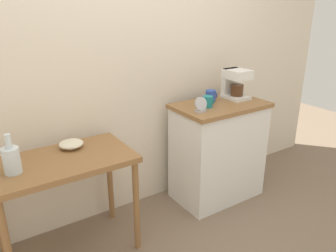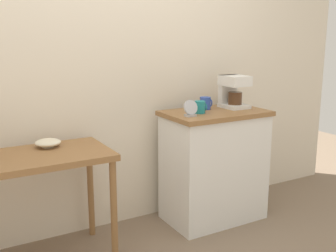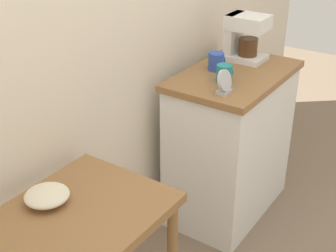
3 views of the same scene
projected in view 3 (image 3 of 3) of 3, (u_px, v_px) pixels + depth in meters
kitchen_counter at (230, 144)px, 2.79m from camera, size 0.79×0.49×0.89m
bowl_stoneware at (47, 196)px, 1.77m from camera, size 0.17×0.17×0.05m
coffee_maker at (244, 35)px, 2.71m from camera, size 0.18×0.22×0.26m
mug_dark_teal at (224, 73)px, 2.44m from camera, size 0.09×0.08×0.09m
mug_blue at (216, 61)px, 2.60m from camera, size 0.09×0.09×0.10m
table_clock at (225, 83)px, 2.31m from camera, size 0.11×0.05×0.12m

